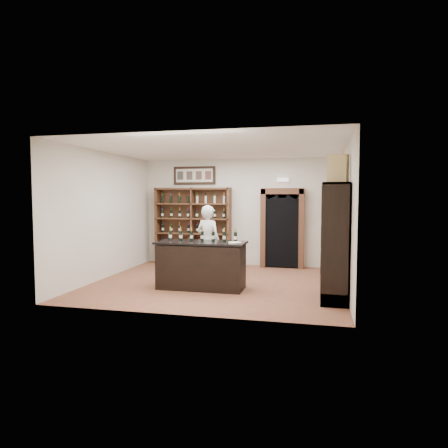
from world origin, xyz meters
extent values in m
plane|color=brown|center=(0.00, 0.00, 0.00)|extent=(5.50, 5.50, 0.00)
plane|color=white|center=(0.00, 0.00, 3.00)|extent=(5.50, 5.50, 0.00)
cube|color=silver|center=(0.00, 2.50, 1.50)|extent=(5.50, 0.04, 3.00)
cube|color=silver|center=(-2.75, 0.00, 1.50)|extent=(0.04, 5.00, 3.00)
cube|color=silver|center=(2.75, 0.00, 1.50)|extent=(0.04, 5.00, 3.00)
cube|color=#58311E|center=(-1.30, 2.47, 1.10)|extent=(2.20, 0.02, 2.20)
cube|color=#58311E|center=(-2.37, 2.29, 1.10)|extent=(0.06, 0.38, 2.20)
cube|color=#58311E|center=(-0.23, 2.29, 1.10)|extent=(0.06, 0.38, 2.20)
cube|color=#58311E|center=(-1.30, 2.29, 1.10)|extent=(0.04, 0.38, 2.20)
cube|color=#58311E|center=(-1.30, 2.29, 0.04)|extent=(2.18, 0.38, 0.04)
cube|color=#58311E|center=(-1.30, 2.29, 0.46)|extent=(2.18, 0.38, 0.04)
cube|color=#58311E|center=(-1.30, 2.29, 0.89)|extent=(2.18, 0.38, 0.03)
cube|color=#58311E|center=(-1.30, 2.29, 1.31)|extent=(2.18, 0.38, 0.04)
cube|color=#58311E|center=(-1.30, 2.29, 1.74)|extent=(2.18, 0.38, 0.04)
cube|color=#58311E|center=(-1.30, 2.29, 2.16)|extent=(2.18, 0.38, 0.04)
cube|color=black|center=(-1.30, 2.47, 2.55)|extent=(1.25, 0.04, 0.52)
cube|color=black|center=(1.25, 2.34, 1.06)|extent=(0.97, 0.29, 2.05)
cube|color=#9F5E3D|center=(0.74, 2.32, 1.07)|extent=(0.14, 0.35, 2.15)
cube|color=#9F5E3D|center=(1.76, 2.32, 1.07)|extent=(0.14, 0.35, 2.15)
cube|color=#9F5E3D|center=(1.25, 2.32, 2.09)|extent=(1.15, 0.35, 0.16)
cube|color=white|center=(1.25, 2.42, 2.40)|extent=(0.30, 0.10, 0.10)
cube|color=black|center=(-0.20, -0.60, 0.47)|extent=(1.80, 0.70, 0.94)
cube|color=black|center=(-0.20, -0.60, 0.98)|extent=(1.88, 0.78, 0.04)
cylinder|color=black|center=(-0.92, -0.52, 1.10)|extent=(0.07, 0.07, 0.21)
cylinder|color=silver|center=(-0.92, -0.52, 1.09)|extent=(0.07, 0.07, 0.07)
cylinder|color=#B07F2F|center=(-0.92, -0.52, 1.25)|extent=(0.03, 0.03, 0.09)
cylinder|color=black|center=(-0.68, -0.52, 1.10)|extent=(0.07, 0.07, 0.21)
cylinder|color=silver|center=(-0.68, -0.52, 1.09)|extent=(0.07, 0.07, 0.07)
cylinder|color=#B07F2F|center=(-0.68, -0.52, 1.25)|extent=(0.03, 0.03, 0.09)
cylinder|color=black|center=(-0.44, -0.52, 1.10)|extent=(0.07, 0.07, 0.21)
cylinder|color=silver|center=(-0.44, -0.52, 1.09)|extent=(0.07, 0.07, 0.07)
cylinder|color=#B07F2F|center=(-0.44, -0.52, 1.25)|extent=(0.03, 0.03, 0.09)
cylinder|color=black|center=(-0.20, -0.52, 1.10)|extent=(0.07, 0.07, 0.21)
cylinder|color=silver|center=(-0.20, -0.52, 1.09)|extent=(0.07, 0.07, 0.07)
cylinder|color=#B07F2F|center=(-0.20, -0.52, 1.25)|extent=(0.03, 0.03, 0.09)
cylinder|color=black|center=(0.04, -0.52, 1.10)|extent=(0.07, 0.07, 0.21)
cylinder|color=silver|center=(0.04, -0.52, 1.09)|extent=(0.07, 0.07, 0.07)
cylinder|color=#B07F2F|center=(0.04, -0.52, 1.25)|extent=(0.03, 0.03, 0.09)
cylinder|color=black|center=(0.28, -0.52, 1.10)|extent=(0.07, 0.07, 0.21)
cylinder|color=silver|center=(0.28, -0.52, 1.09)|extent=(0.07, 0.07, 0.07)
cylinder|color=#B07F2F|center=(0.28, -0.52, 1.25)|extent=(0.03, 0.03, 0.09)
cylinder|color=black|center=(0.52, -0.52, 1.10)|extent=(0.07, 0.07, 0.21)
cylinder|color=silver|center=(0.52, -0.52, 1.09)|extent=(0.07, 0.07, 0.07)
cylinder|color=#B07F2F|center=(0.52, -0.52, 1.25)|extent=(0.03, 0.03, 0.09)
cube|color=black|center=(2.72, -0.90, 1.10)|extent=(0.02, 1.20, 2.20)
cube|color=black|center=(2.49, -1.48, 1.10)|extent=(0.48, 0.04, 2.20)
cube|color=black|center=(2.49, -0.32, 1.10)|extent=(0.48, 0.04, 2.20)
cube|color=black|center=(2.49, -0.90, 2.18)|extent=(0.48, 1.20, 0.04)
cube|color=black|center=(2.49, -0.90, 0.12)|extent=(0.48, 1.20, 0.24)
cube|color=black|center=(2.49, -0.90, 0.35)|extent=(0.48, 1.16, 0.03)
cube|color=black|center=(2.49, -0.90, 0.90)|extent=(0.48, 1.16, 0.03)
cube|color=black|center=(2.49, -0.90, 1.45)|extent=(0.48, 1.16, 0.03)
imported|color=silver|center=(-0.32, 0.41, 0.87)|extent=(0.74, 0.62, 1.74)
cylinder|color=silver|center=(0.55, -0.71, 1.01)|extent=(0.27, 0.27, 0.02)
cube|color=tan|center=(2.53, -0.92, 2.46)|extent=(0.40, 0.28, 0.52)
camera|label=1|loc=(2.17, -8.61, 1.96)|focal=32.00mm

